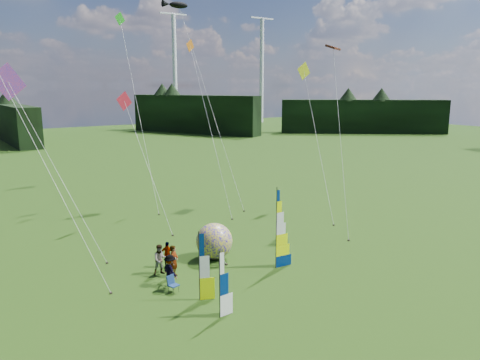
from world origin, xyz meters
TOP-DOWN VIEW (x-y plane):
  - ground at (0.00, 0.00)m, footprint 220.00×220.00m
  - treeline_ring at (0.00, 0.00)m, footprint 210.00×210.00m
  - turbine_left at (70.00, 95.00)m, footprint 8.00×1.20m
  - turbine_right at (45.00, 102.00)m, footprint 8.00×1.20m
  - feather_banner_main at (0.92, 2.96)m, footprint 1.31×0.20m
  - side_banner_left at (-5.04, 1.82)m, footprint 0.95×0.48m
  - side_banner_far at (-5.17, -0.33)m, footprint 0.96×0.15m
  - bol_inflatable at (-1.29, 6.45)m, footprint 2.51×2.51m
  - spectator_a at (-4.71, 5.33)m, footprint 0.81×0.79m
  - spectator_b at (-5.22, 6.07)m, footprint 0.95×0.61m
  - spectator_c at (-5.47, 4.31)m, footprint 0.55×1.19m
  - spectator_d at (-4.38, 6.84)m, footprint 0.96×0.90m
  - camp_chair at (-5.72, 3.43)m, footprint 0.65×0.65m
  - kite_whale at (6.95, 20.55)m, footprint 6.31×14.82m
  - kite_rainbow_delta at (-9.14, 12.21)m, footprint 10.65×11.58m
  - kite_parafoil at (10.59, 7.20)m, footprint 11.12×12.45m
  - small_kite_red at (-1.65, 15.66)m, footprint 6.68×10.34m
  - small_kite_orange at (5.21, 17.60)m, footprint 7.48×11.29m
  - small_kite_yellow at (12.40, 11.52)m, footprint 8.29×12.23m
  - small_kite_pink at (-10.60, 8.60)m, footprint 9.24×10.84m
  - small_kite_green at (0.69, 22.61)m, footprint 6.75×11.73m

SIDE VIEW (x-z plane):
  - ground at x=0.00m, z-range 0.00..0.00m
  - camp_chair at x=-5.72m, z-range 0.00..0.93m
  - spectator_d at x=-4.38m, z-range 0.00..1.60m
  - spectator_c at x=-5.47m, z-range 0.00..1.78m
  - spectator_b at x=-5.22m, z-range 0.00..1.81m
  - spectator_a at x=-4.71m, z-range 0.00..1.88m
  - bol_inflatable at x=-1.29m, z-range 0.00..2.32m
  - side_banner_far at x=-5.17m, z-range 0.00..3.23m
  - side_banner_left at x=-5.04m, z-range 0.00..3.57m
  - feather_banner_main at x=0.92m, z-range 0.00..4.84m
  - treeline_ring at x=0.00m, z-range 0.00..8.00m
  - small_kite_red at x=-1.65m, z-range 0.00..10.99m
  - kite_rainbow_delta at x=-9.14m, z-range 0.00..13.07m
  - small_kite_yellow at x=12.40m, z-range 0.00..13.64m
  - small_kite_pink at x=-10.60m, z-range 0.00..14.59m
  - small_kite_orange at x=5.21m, z-range 0.00..15.51m
  - kite_parafoil at x=10.59m, z-range 0.00..15.80m
  - small_kite_green at x=0.69m, z-range 0.00..18.16m
  - kite_whale at x=6.95m, z-range 0.00..20.17m
  - turbine_left at x=70.00m, z-range 0.00..30.00m
  - turbine_right at x=45.00m, z-range 0.00..30.00m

